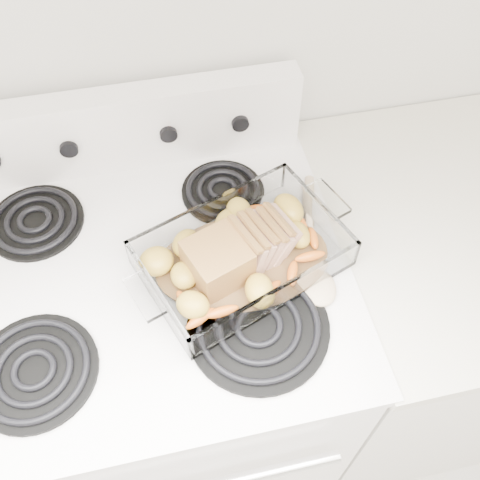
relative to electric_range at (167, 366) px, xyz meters
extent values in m
cube|color=white|center=(0.00, 0.00, -0.02)|extent=(0.76, 0.65, 0.92)
cube|color=white|center=(0.00, 0.00, 0.44)|extent=(0.78, 0.67, 0.02)
cube|color=white|center=(0.00, 0.29, 0.54)|extent=(0.76, 0.06, 0.18)
cylinder|color=black|center=(-0.19, -0.16, 0.46)|extent=(0.21, 0.21, 0.01)
cylinder|color=black|center=(0.19, -0.16, 0.46)|extent=(0.25, 0.25, 0.01)
cylinder|color=black|center=(-0.19, 0.16, 0.46)|extent=(0.19, 0.19, 0.01)
cylinder|color=black|center=(0.19, 0.16, 0.46)|extent=(0.17, 0.17, 0.01)
cylinder|color=black|center=(-0.10, 0.26, 0.54)|extent=(0.04, 0.02, 0.04)
cylinder|color=black|center=(0.10, 0.26, 0.54)|extent=(0.04, 0.02, 0.04)
cylinder|color=black|center=(0.25, 0.26, 0.54)|extent=(0.04, 0.02, 0.04)
cube|color=silver|center=(0.66, 0.00, -0.03)|extent=(0.55, 0.65, 0.90)
cube|color=silver|center=(0.66, 0.00, 0.43)|extent=(0.58, 0.68, 0.03)
cube|color=white|center=(0.19, -0.03, 0.47)|extent=(0.35, 0.23, 0.01)
cube|color=white|center=(0.19, -0.14, 0.50)|extent=(0.35, 0.01, 0.06)
cube|color=white|center=(0.19, 0.08, 0.50)|extent=(0.35, 0.01, 0.06)
cube|color=white|center=(0.02, -0.03, 0.50)|extent=(0.01, 0.23, 0.06)
cube|color=white|center=(0.36, -0.03, 0.50)|extent=(0.01, 0.23, 0.06)
cylinder|color=brown|center=(0.19, -0.03, 0.47)|extent=(0.21, 0.21, 0.00)
cube|color=olive|center=(0.14, -0.03, 0.51)|extent=(0.10, 0.10, 0.08)
cube|color=tan|center=(0.20, -0.03, 0.51)|extent=(0.04, 0.10, 0.08)
cube|color=tan|center=(0.21, -0.03, 0.51)|extent=(0.04, 0.09, 0.07)
cube|color=tan|center=(0.23, -0.03, 0.51)|extent=(0.04, 0.09, 0.07)
cube|color=tan|center=(0.25, -0.03, 0.50)|extent=(0.05, 0.09, 0.07)
cube|color=tan|center=(0.27, -0.03, 0.50)|extent=(0.05, 0.09, 0.06)
ellipsoid|color=#CA671E|center=(0.05, -0.10, 0.48)|extent=(0.06, 0.02, 0.02)
ellipsoid|color=#CA671E|center=(0.30, -0.10, 0.48)|extent=(0.06, 0.02, 0.02)
ellipsoid|color=#CA671E|center=(0.34, -0.01, 0.48)|extent=(0.06, 0.02, 0.02)
ellipsoid|color=#CA671E|center=(0.04, 0.01, 0.48)|extent=(0.06, 0.02, 0.02)
ellipsoid|color=#B48824|center=(0.04, 0.05, 0.49)|extent=(0.06, 0.05, 0.04)
ellipsoid|color=#B48824|center=(0.21, 0.06, 0.49)|extent=(0.06, 0.05, 0.04)
ellipsoid|color=#B48824|center=(0.31, -0.05, 0.49)|extent=(0.06, 0.05, 0.04)
cylinder|color=#C0AA8D|center=(0.34, 0.03, 0.46)|extent=(0.09, 0.24, 0.02)
ellipsoid|color=#C0AA8D|center=(0.31, -0.11, 0.46)|extent=(0.07, 0.09, 0.02)
camera|label=1|loc=(0.07, -0.56, 1.30)|focal=40.00mm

